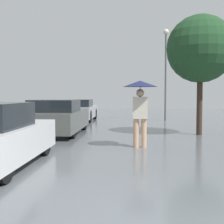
{
  "coord_description": "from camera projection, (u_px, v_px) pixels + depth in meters",
  "views": [
    {
      "loc": [
        -0.37,
        -2.93,
        1.47
      ],
      "look_at": [
        -0.91,
        5.7,
        0.98
      ],
      "focal_mm": 50.0,
      "sensor_mm": 36.0,
      "label": 1
    }
  ],
  "objects": [
    {
      "name": "pedestrian",
      "position": [
        140.0,
        96.0,
        8.58
      ],
      "size": [
        0.96,
        0.96,
        1.85
      ],
      "color": "tan",
      "rests_on": "ground_plane"
    },
    {
      "name": "parked_car_middle",
      "position": [
        56.0,
        118.0,
        11.69
      ],
      "size": [
        1.88,
        4.08,
        1.28
      ],
      "color": "#4C514C",
      "rests_on": "ground_plane"
    },
    {
      "name": "parked_car_farthest",
      "position": [
        79.0,
        110.0,
        17.52
      ],
      "size": [
        1.7,
        3.92,
        1.2
      ],
      "color": "#9EA3A8",
      "rests_on": "ground_plane"
    },
    {
      "name": "tree",
      "position": [
        200.0,
        49.0,
        11.24
      ],
      "size": [
        2.44,
        2.44,
        4.34
      ],
      "color": "#38281E",
      "rests_on": "ground_plane"
    },
    {
      "name": "street_lamp",
      "position": [
        166.0,
        60.0,
        17.45
      ],
      "size": [
        0.31,
        0.31,
        5.12
      ],
      "color": "#515456",
      "rests_on": "ground_plane"
    }
  ]
}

